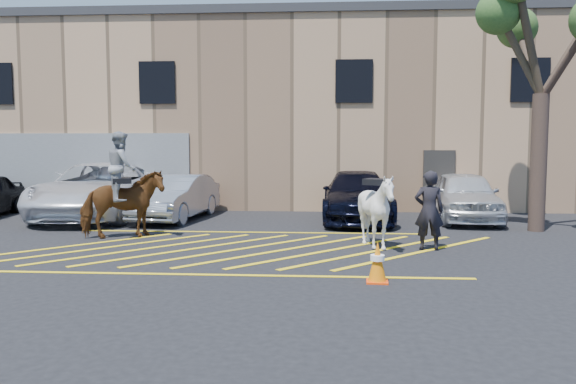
# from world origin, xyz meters

# --- Properties ---
(ground) EXTENTS (90.00, 90.00, 0.00)m
(ground) POSITION_xyz_m (0.00, 0.00, 0.00)
(ground) COLOR black
(ground) RESTS_ON ground
(car_white_pickup) EXTENTS (3.17, 6.56, 1.80)m
(car_white_pickup) POSITION_xyz_m (-5.43, 5.03, 0.90)
(car_white_pickup) COLOR white
(car_white_pickup) RESTS_ON ground
(car_silver_sedan) EXTENTS (2.06, 4.50, 1.43)m
(car_silver_sedan) POSITION_xyz_m (-2.74, 4.63, 0.72)
(car_silver_sedan) COLOR #9396A0
(car_silver_sedan) RESTS_ON ground
(car_blue_suv) EXTENTS (2.26, 5.33, 1.53)m
(car_blue_suv) POSITION_xyz_m (3.03, 4.91, 0.77)
(car_blue_suv) COLOR black
(car_blue_suv) RESTS_ON ground
(car_white_suv) EXTENTS (2.18, 4.72, 1.56)m
(car_white_suv) POSITION_xyz_m (6.43, 5.05, 0.78)
(car_white_suv) COLOR silver
(car_white_suv) RESTS_ON ground
(handler) EXTENTS (0.69, 0.48, 1.83)m
(handler) POSITION_xyz_m (4.39, -0.03, 0.91)
(handler) COLOR black
(handler) RESTS_ON ground
(warehouse) EXTENTS (32.42, 10.20, 7.30)m
(warehouse) POSITION_xyz_m (-0.01, 11.99, 3.65)
(warehouse) COLOR tan
(warehouse) RESTS_ON ground
(hatching_zone) EXTENTS (12.60, 5.12, 0.01)m
(hatching_zone) POSITION_xyz_m (-0.00, -0.30, 0.01)
(hatching_zone) COLOR yellow
(hatching_zone) RESTS_ON ground
(mounted_bay) EXTENTS (2.29, 1.66, 2.75)m
(mounted_bay) POSITION_xyz_m (-3.21, 1.08, 1.11)
(mounted_bay) COLOR brown
(mounted_bay) RESTS_ON ground
(saddled_white) EXTENTS (1.99, 2.07, 1.75)m
(saddled_white) POSITION_xyz_m (3.22, 0.10, 0.88)
(saddled_white) COLOR white
(saddled_white) RESTS_ON ground
(traffic_cone) EXTENTS (0.40, 0.40, 0.73)m
(traffic_cone) POSITION_xyz_m (2.94, -3.14, 0.37)
(traffic_cone) COLOR #FF400A
(traffic_cone) RESTS_ON ground
(tree) EXTENTS (3.99, 4.37, 7.31)m
(tree) POSITION_xyz_m (7.90, 2.98, 5.69)
(tree) COLOR #46332A
(tree) RESTS_ON ground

